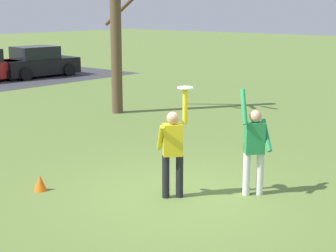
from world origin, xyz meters
The scene contains 7 objects.
ground_plane centered at (0.00, 0.00, 0.00)m, with size 120.00×120.00×0.00m, color olive.
person_catcher centered at (-0.21, 0.05, 0.98)m, with size 0.55×0.56×2.08m.
person_defender centered at (0.90, -1.03, 0.98)m, with size 0.65×0.66×2.05m.
frisbee_disc centered at (-0.05, -0.11, 2.09)m, with size 0.29×0.29×0.02m, color white.
parked_car_black centered at (9.06, 16.88, 0.73)m, with size 4.24×2.31×1.59m.
bare_tree_tall centered at (4.92, 6.73, 3.25)m, with size 1.90×1.90×6.25m.
field_cone_orange centered at (-1.60, 2.27, 0.16)m, with size 0.26×0.26×0.32m, color orange.
Camera 1 is at (-7.42, -5.92, 3.49)m, focal length 55.85 mm.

